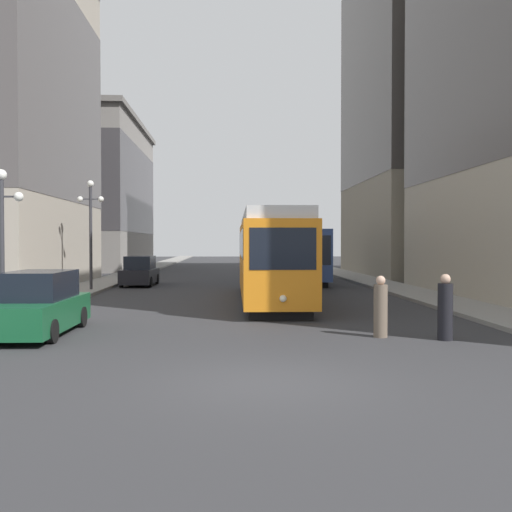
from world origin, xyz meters
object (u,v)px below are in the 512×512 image
Objects in this scene: pedestrian_crossing_near at (381,309)px; lamp_post_left_far at (91,218)px; streetcar at (270,255)px; pedestrian_crossing_far at (445,309)px; lamp_post_left_near at (2,220)px; parked_car_left_mid at (140,272)px; parked_car_left_near at (39,305)px; transit_bus at (298,253)px.

lamp_post_left_far is at bearing -136.04° from pedestrian_crossing_near.
streetcar reaches higher than pedestrian_crossing_far.
lamp_post_left_near is at bearing 42.43° from pedestrian_crossing_far.
lamp_post_left_far is (-9.22, 5.13, 1.85)m from streetcar.
streetcar is 12.21m from parked_car_left_mid.
lamp_post_left_far is at bearing 90.00° from lamp_post_left_near.
parked_car_left_near is at bearing -88.78° from parked_car_left_mid.
streetcar is 11.86m from parked_car_left_near.
lamp_post_left_near reaches higher than pedestrian_crossing_near.
parked_car_left_mid reaches higher than pedestrian_crossing_far.
pedestrian_crossing_near is 12.31m from lamp_post_left_near.
parked_car_left_near is (-7.32, -9.24, -1.26)m from streetcar.
streetcar is 13.23m from transit_bus.
lamp_post_left_far reaches higher than parked_car_left_near.
lamp_post_left_near is at bearing -95.29° from parked_car_left_mid.
streetcar is 11.62m from lamp_post_left_near.
transit_bus is (2.87, 12.92, -0.15)m from streetcar.
parked_car_left_near is at bearing 50.89° from pedestrian_crossing_far.
pedestrian_crossing_far is at bearing -68.97° from streetcar.
transit_bus is 2.55× the size of parked_car_left_near.
parked_car_left_mid is at bearing 90.55° from parked_car_left_near.
parked_car_left_near is 0.98× the size of lamp_post_left_near.
parked_car_left_mid is at bearing 127.66° from streetcar.
parked_car_left_mid is 2.47× the size of pedestrian_crossing_far.
pedestrian_crossing_near is at bearing -52.85° from lamp_post_left_far.
transit_bus is 24.42m from parked_car_left_near.
transit_bus is 23.12m from pedestrian_crossing_near.
streetcar is 8.37× the size of pedestrian_crossing_near.
lamp_post_left_near is at bearing 130.25° from parked_car_left_near.
parked_car_left_near is 18.93m from parked_car_left_mid.
parked_car_left_near is 2.65× the size of pedestrian_crossing_far.
streetcar is at bearing 52.16° from parked_car_left_near.
lamp_post_left_near reaches higher than pedestrian_crossing_far.
parked_car_left_mid is 22.10m from pedestrian_crossing_near.
parked_car_left_near is 9.74m from pedestrian_crossing_near.
transit_bus is 7.04× the size of pedestrian_crossing_near.
lamp_post_left_near reaches higher than transit_bus.
pedestrian_crossing_far is 13.98m from lamp_post_left_near.
streetcar is 3.26× the size of parked_car_left_mid.
lamp_post_left_far is at bearing -147.19° from transit_bus.
transit_bus reaches higher than pedestrian_crossing_far.
pedestrian_crossing_near is at bearing 39.57° from pedestrian_crossing_far.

